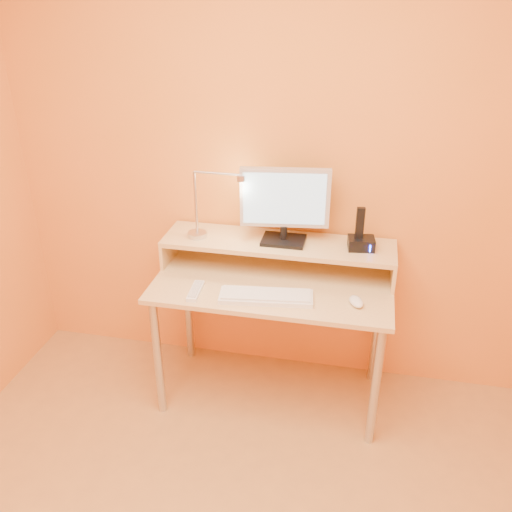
% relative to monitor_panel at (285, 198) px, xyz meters
% --- Properties ---
extents(wall_back, '(3.00, 0.04, 2.50)m').
position_rel_monitor_panel_xyz_m(wall_back, '(-0.03, 0.16, 0.13)').
color(wall_back, orange).
rests_on(wall_back, floor).
extents(desk_leg_fl, '(0.04, 0.04, 0.69)m').
position_rel_monitor_panel_xyz_m(desk_leg_fl, '(-0.58, -0.41, -0.77)').
color(desk_leg_fl, '#BBBBC1').
rests_on(desk_leg_fl, floor).
extents(desk_leg_fr, '(0.04, 0.04, 0.69)m').
position_rel_monitor_panel_xyz_m(desk_leg_fr, '(0.52, -0.41, -0.77)').
color(desk_leg_fr, '#BBBBC1').
rests_on(desk_leg_fr, floor).
extents(desk_leg_bl, '(0.04, 0.04, 0.69)m').
position_rel_monitor_panel_xyz_m(desk_leg_bl, '(-0.58, 0.09, -0.77)').
color(desk_leg_bl, '#BBBBC1').
rests_on(desk_leg_bl, floor).
extents(desk_leg_br, '(0.04, 0.04, 0.69)m').
position_rel_monitor_panel_xyz_m(desk_leg_br, '(0.52, 0.09, -0.77)').
color(desk_leg_br, '#BBBBC1').
rests_on(desk_leg_br, floor).
extents(desk_lower, '(1.20, 0.60, 0.02)m').
position_rel_monitor_panel_xyz_m(desk_lower, '(-0.03, -0.16, -0.41)').
color(desk_lower, '#E3BD76').
rests_on(desk_lower, floor).
extents(shelf_riser_left, '(0.02, 0.30, 0.14)m').
position_rel_monitor_panel_xyz_m(shelf_riser_left, '(-0.62, -0.01, -0.33)').
color(shelf_riser_left, '#E3BD76').
rests_on(shelf_riser_left, desk_lower).
extents(shelf_riser_right, '(0.02, 0.30, 0.14)m').
position_rel_monitor_panel_xyz_m(shelf_riser_right, '(0.56, -0.01, -0.33)').
color(shelf_riser_right, '#E3BD76').
rests_on(shelf_riser_right, desk_lower).
extents(desk_shelf, '(1.20, 0.30, 0.02)m').
position_rel_monitor_panel_xyz_m(desk_shelf, '(-0.03, -0.01, -0.25)').
color(desk_shelf, '#E3BD76').
rests_on(desk_shelf, desk_lower).
extents(monitor_foot, '(0.22, 0.16, 0.02)m').
position_rel_monitor_panel_xyz_m(monitor_foot, '(0.00, -0.01, -0.23)').
color(monitor_foot, black).
rests_on(monitor_foot, desk_shelf).
extents(monitor_neck, '(0.04, 0.04, 0.07)m').
position_rel_monitor_panel_xyz_m(monitor_neck, '(0.00, -0.01, -0.19)').
color(monitor_neck, black).
rests_on(monitor_neck, monitor_foot).
extents(monitor_panel, '(0.45, 0.09, 0.31)m').
position_rel_monitor_panel_xyz_m(monitor_panel, '(0.00, 0.00, 0.00)').
color(monitor_panel, silver).
rests_on(monitor_panel, monitor_neck).
extents(monitor_back, '(0.40, 0.07, 0.26)m').
position_rel_monitor_panel_xyz_m(monitor_back, '(0.00, 0.02, 0.00)').
color(monitor_back, black).
rests_on(monitor_back, monitor_panel).
extents(monitor_screen, '(0.40, 0.06, 0.26)m').
position_rel_monitor_panel_xyz_m(monitor_screen, '(0.00, -0.02, 0.00)').
color(monitor_screen, '#97C8E9').
rests_on(monitor_screen, monitor_panel).
extents(lamp_base, '(0.10, 0.10, 0.02)m').
position_rel_monitor_panel_xyz_m(lamp_base, '(-0.45, -0.04, -0.23)').
color(lamp_base, '#BBBBC1').
rests_on(lamp_base, desk_shelf).
extents(lamp_post, '(0.01, 0.01, 0.33)m').
position_rel_monitor_panel_xyz_m(lamp_post, '(-0.45, -0.04, -0.05)').
color(lamp_post, '#BBBBC1').
rests_on(lamp_post, lamp_base).
extents(lamp_arm, '(0.24, 0.01, 0.01)m').
position_rel_monitor_panel_xyz_m(lamp_arm, '(-0.33, -0.04, 0.12)').
color(lamp_arm, '#BBBBC1').
rests_on(lamp_arm, lamp_post).
extents(lamp_head, '(0.04, 0.04, 0.03)m').
position_rel_monitor_panel_xyz_m(lamp_head, '(-0.21, -0.04, 0.10)').
color(lamp_head, '#BBBBC1').
rests_on(lamp_head, lamp_arm).
extents(lamp_bulb, '(0.03, 0.03, 0.00)m').
position_rel_monitor_panel_xyz_m(lamp_bulb, '(-0.21, -0.04, 0.09)').
color(lamp_bulb, '#FFEAC6').
rests_on(lamp_bulb, lamp_head).
extents(phone_dock, '(0.14, 0.12, 0.06)m').
position_rel_monitor_panel_xyz_m(phone_dock, '(0.39, -0.01, -0.21)').
color(phone_dock, black).
rests_on(phone_dock, desk_shelf).
extents(phone_handset, '(0.04, 0.03, 0.16)m').
position_rel_monitor_panel_xyz_m(phone_handset, '(0.38, -0.01, -0.10)').
color(phone_handset, black).
rests_on(phone_handset, phone_dock).
extents(phone_led, '(0.01, 0.00, 0.04)m').
position_rel_monitor_panel_xyz_m(phone_led, '(0.44, -0.06, -0.21)').
color(phone_led, '#2A56FF').
rests_on(phone_led, phone_dock).
extents(keyboard, '(0.46, 0.20, 0.02)m').
position_rel_monitor_panel_xyz_m(keyboard, '(-0.03, -0.32, -0.39)').
color(keyboard, white).
rests_on(keyboard, desk_lower).
extents(mouse, '(0.09, 0.12, 0.04)m').
position_rel_monitor_panel_xyz_m(mouse, '(0.39, -0.29, -0.38)').
color(mouse, silver).
rests_on(mouse, desk_lower).
extents(remote_control, '(0.06, 0.19, 0.02)m').
position_rel_monitor_panel_xyz_m(remote_control, '(-0.38, -0.34, -0.39)').
color(remote_control, white).
rests_on(remote_control, desk_lower).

